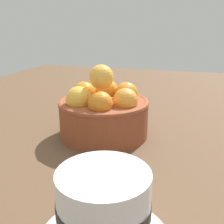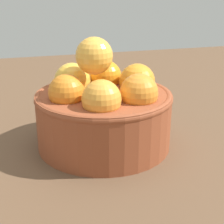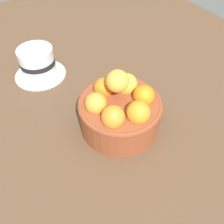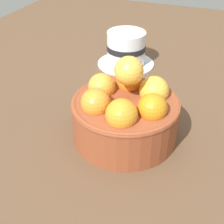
% 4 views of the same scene
% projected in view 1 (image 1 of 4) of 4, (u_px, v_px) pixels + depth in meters
% --- Properties ---
extents(ground_plane, '(1.59, 1.19, 0.03)m').
position_uv_depth(ground_plane, '(104.00, 142.00, 0.54)').
color(ground_plane, brown).
extents(terracotta_bowl, '(0.17, 0.17, 0.14)m').
position_uv_depth(terracotta_bowl, '(104.00, 111.00, 0.52)').
color(terracotta_bowl, brown).
rests_on(terracotta_bowl, ground_plane).
extents(coffee_cup, '(0.13, 0.13, 0.08)m').
position_uv_depth(coffee_cup, '(104.00, 211.00, 0.26)').
color(coffee_cup, silver).
rests_on(coffee_cup, ground_plane).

